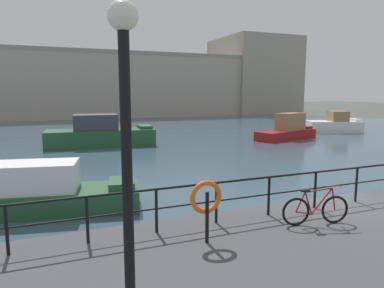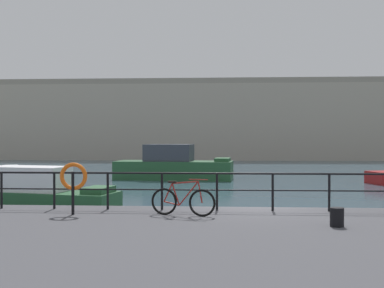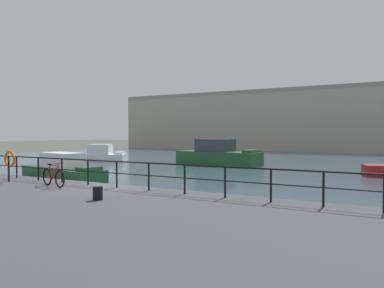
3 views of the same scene
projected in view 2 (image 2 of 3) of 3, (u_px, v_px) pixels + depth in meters
ground_plane at (255, 235)px, 14.45m from camera, size 240.00×240.00×0.00m
water_basin at (232, 170)px, 44.60m from camera, size 80.00×60.00×0.01m
quay_promenade at (282, 288)px, 7.96m from camera, size 56.00×13.00×0.84m
harbor_building at (278, 120)px, 68.38m from camera, size 76.28×15.21×14.77m
moored_harbor_tender at (173, 166)px, 34.01m from camera, size 8.37×3.54×2.46m
moored_white_yacht at (29, 193)px, 19.52m from camera, size 7.65×3.38×1.75m
quay_railing at (245, 185)px, 13.71m from camera, size 26.79×0.07×1.08m
parked_bicycle at (183, 201)px, 12.78m from camera, size 1.74×0.45×0.98m
mooring_bollard at (337, 217)px, 11.24m from camera, size 0.32×0.32×0.44m
life_ring_stand at (73, 178)px, 13.05m from camera, size 0.75×0.16×1.40m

